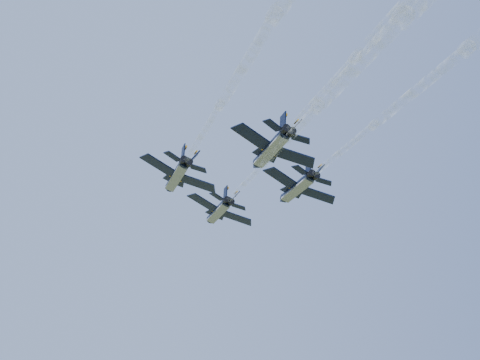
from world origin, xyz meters
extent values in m
cylinder|color=black|center=(0.20, 16.98, 96.35)|extent=(3.06, 12.11, 1.99)
cone|color=black|center=(-0.45, 24.12, 96.35)|extent=(2.19, 2.52, 1.99)
ellipsoid|color=black|center=(0.10, 20.06, 96.81)|extent=(1.28, 2.26, 1.01)
cube|color=gray|center=(-0.01, 16.97, 95.80)|extent=(2.38, 10.84, 0.87)
cube|color=black|center=(-2.62, 16.00, 97.37)|extent=(5.69, 4.61, 2.04)
cube|color=#F09F0C|center=(-2.73, 17.54, 97.45)|extent=(4.55, 2.19, 2.02)
cube|color=black|center=(3.09, 16.52, 95.15)|extent=(5.47, 3.92, 2.04)
cube|color=#F09F0C|center=(2.98, 18.05, 95.24)|extent=(4.77, 1.38, 2.02)
cube|color=black|center=(-1.04, 11.13, 97.03)|extent=(2.65, 2.31, 0.96)
cube|color=black|center=(2.48, 11.45, 95.66)|extent=(2.56, 2.03, 0.96)
cube|color=black|center=(0.40, 11.89, 97.80)|extent=(0.45, 2.00, 2.35)
cube|color=black|center=(1.83, 12.02, 97.25)|extent=(1.77, 2.12, 1.91)
cylinder|color=black|center=(0.37, 10.62, 96.41)|extent=(1.38, 1.20, 1.29)
cylinder|color=black|center=(1.12, 10.69, 96.11)|extent=(1.38, 1.20, 1.29)
cylinder|color=black|center=(-8.43, 1.11, 96.35)|extent=(3.06, 12.11, 1.99)
cone|color=black|center=(-9.08, 8.24, 96.35)|extent=(2.19, 2.52, 1.99)
ellipsoid|color=black|center=(-8.53, 4.18, 96.81)|extent=(1.28, 2.26, 1.01)
cube|color=gray|center=(-8.64, 1.09, 95.80)|extent=(2.38, 10.84, 0.87)
cube|color=black|center=(-11.25, 0.12, 97.37)|extent=(5.69, 4.61, 2.04)
cube|color=#F09F0C|center=(-11.36, 1.66, 97.45)|extent=(4.55, 2.19, 2.02)
cube|color=black|center=(-5.54, 0.64, 95.15)|extent=(5.47, 3.92, 2.04)
cube|color=#F09F0C|center=(-5.65, 2.17, 95.24)|extent=(4.77, 1.38, 2.02)
cube|color=black|center=(-9.68, -4.75, 97.03)|extent=(2.65, 2.31, 0.96)
cube|color=black|center=(-6.15, -4.43, 95.66)|extent=(2.56, 2.03, 0.96)
cube|color=black|center=(-8.23, -3.99, 97.80)|extent=(0.45, 2.00, 2.35)
cube|color=black|center=(-6.80, -3.86, 97.25)|extent=(1.77, 2.12, 1.91)
cylinder|color=black|center=(-8.27, -5.26, 96.41)|extent=(1.38, 1.20, 1.29)
cylinder|color=black|center=(-7.51, -5.19, 96.11)|extent=(1.38, 1.20, 1.29)
cylinder|color=black|center=(9.98, 2.89, 96.35)|extent=(3.06, 12.11, 1.99)
cone|color=black|center=(9.33, 10.03, 96.35)|extent=(2.19, 2.52, 1.99)
ellipsoid|color=black|center=(9.88, 5.97, 96.81)|extent=(1.28, 2.26, 1.01)
cube|color=gray|center=(9.77, 2.87, 95.80)|extent=(2.38, 10.84, 0.87)
cube|color=black|center=(7.16, 1.91, 97.37)|extent=(5.69, 4.61, 2.04)
cube|color=#F09F0C|center=(7.05, 3.44, 97.45)|extent=(4.55, 2.19, 2.02)
cube|color=black|center=(12.87, 2.43, 95.15)|extent=(5.47, 3.92, 2.04)
cube|color=#F09F0C|center=(12.76, 3.96, 95.24)|extent=(4.77, 1.38, 2.02)
cube|color=black|center=(8.74, -2.97, 97.03)|extent=(2.65, 2.31, 0.96)
cube|color=black|center=(12.26, -2.65, 95.66)|extent=(2.56, 2.03, 0.96)
cube|color=black|center=(10.18, -2.20, 97.80)|extent=(0.45, 2.00, 2.35)
cube|color=black|center=(11.61, -2.07, 97.25)|extent=(1.77, 2.12, 1.91)
cylinder|color=black|center=(10.15, -3.47, 96.41)|extent=(1.38, 1.20, 1.29)
cylinder|color=black|center=(10.90, -3.40, 96.11)|extent=(1.38, 1.20, 1.29)
cylinder|color=black|center=(2.53, -11.32, 96.35)|extent=(3.06, 12.11, 1.99)
cone|color=black|center=(1.89, -4.19, 96.35)|extent=(2.19, 2.52, 1.99)
ellipsoid|color=black|center=(2.44, -8.25, 96.81)|extent=(1.28, 2.26, 1.01)
cube|color=gray|center=(2.32, -11.34, 95.80)|extent=(2.38, 10.84, 0.87)
cube|color=black|center=(-0.29, -12.31, 97.37)|extent=(5.69, 4.61, 2.04)
cube|color=#F09F0C|center=(-0.39, -10.77, 97.45)|extent=(4.55, 2.19, 2.02)
cube|color=black|center=(5.42, -11.79, 95.15)|extent=(5.47, 3.92, 2.04)
cube|color=#F09F0C|center=(5.32, -10.25, 95.24)|extent=(4.77, 1.38, 2.02)
cube|color=black|center=(1.29, -17.18, 97.03)|extent=(2.65, 2.31, 0.96)
cube|color=black|center=(4.82, -16.86, 95.66)|extent=(2.56, 2.03, 0.96)
cube|color=black|center=(2.73, -16.41, 97.80)|extent=(0.45, 2.00, 2.35)
cube|color=black|center=(4.16, -16.28, 97.25)|extent=(1.77, 2.12, 1.91)
cylinder|color=black|center=(2.70, -17.69, 96.41)|extent=(1.38, 1.20, 1.29)
cylinder|color=black|center=(3.45, -17.62, 96.11)|extent=(1.38, 1.20, 1.29)
cylinder|color=white|center=(1.64, 1.11, 96.35)|extent=(2.84, 19.83, 1.05)
cylinder|color=white|center=(3.33, -17.51, 96.35)|extent=(3.23, 19.87, 1.45)
cylinder|color=white|center=(5.02, -36.12, 96.35)|extent=(3.70, 19.91, 1.92)
cylinder|color=white|center=(-6.99, -14.77, 96.35)|extent=(2.84, 19.83, 1.05)
cylinder|color=white|center=(-5.30, -33.39, 96.35)|extent=(3.23, 19.87, 1.45)
cylinder|color=white|center=(11.42, -12.98, 96.35)|extent=(2.84, 19.83, 1.05)
cylinder|color=white|center=(13.11, -31.60, 96.35)|extent=(3.23, 19.87, 1.45)
cylinder|color=white|center=(3.98, -27.20, 96.35)|extent=(2.84, 19.83, 1.05)
camera|label=1|loc=(-16.65, -88.96, 63.08)|focal=50.00mm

